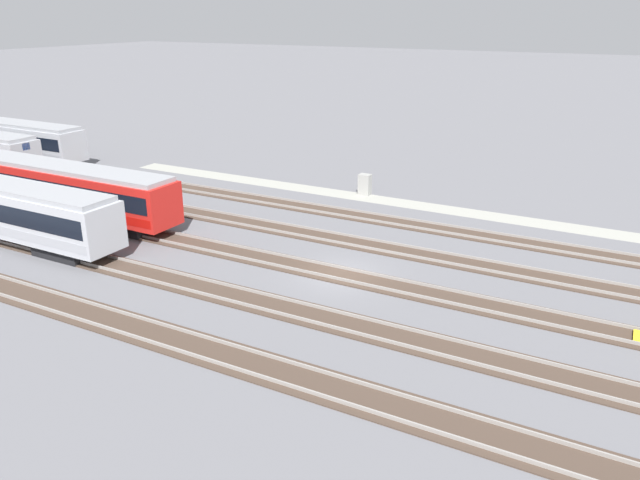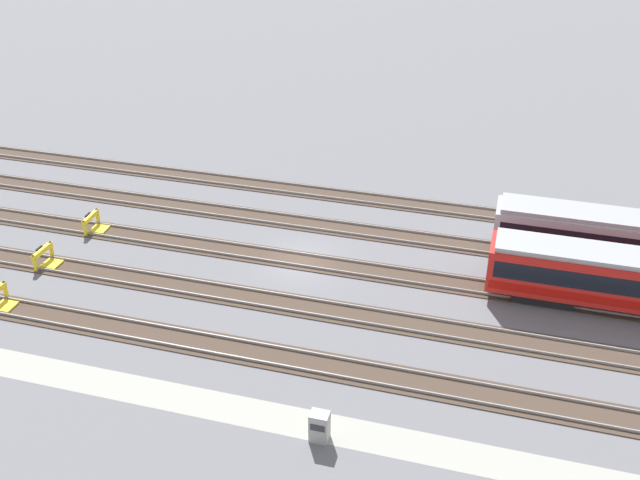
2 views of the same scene
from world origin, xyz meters
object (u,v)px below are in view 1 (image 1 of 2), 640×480
at_px(subway_car_front_row_right_inner, 8,138).
at_px(subway_car_front_row_rightmost, 1,208).
at_px(subway_car_front_row_left_inner, 65,189).
at_px(electrical_cabinet, 365,184).

relative_size(subway_car_front_row_right_inner, subway_car_front_row_rightmost, 1.00).
distance_m(subway_car_front_row_left_inner, subway_car_front_row_rightmost, 4.85).
relative_size(subway_car_front_row_left_inner, electrical_cabinet, 11.25).
xyz_separation_m(subway_car_front_row_right_inner, subway_car_front_row_rightmost, (-19.19, 14.61, 0.00)).
relative_size(subway_car_front_row_left_inner, subway_car_front_row_rightmost, 1.00).
relative_size(subway_car_front_row_rightmost, electrical_cabinet, 11.25).
bearing_deg(electrical_cabinet, subway_car_front_row_left_inner, 43.99).
bearing_deg(subway_car_front_row_right_inner, subway_car_front_row_rightmost, 142.73).
xyz_separation_m(subway_car_front_row_rightmost, electrical_cabinet, (-15.41, -19.72, -1.24)).
height_order(subway_car_front_row_right_inner, subway_car_front_row_rightmost, same).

